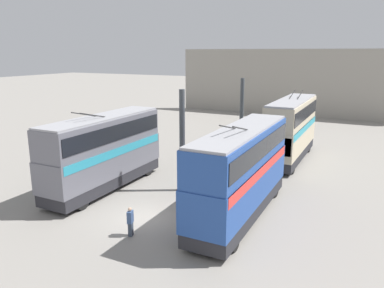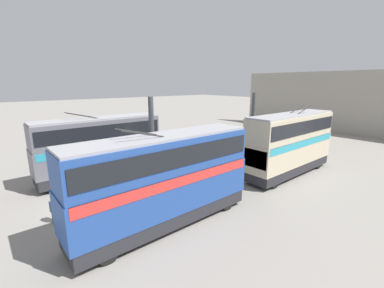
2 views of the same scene
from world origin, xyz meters
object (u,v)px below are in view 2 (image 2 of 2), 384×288
at_px(person_aisle_foreground, 54,209).
at_px(oil_drum, 235,150).
at_px(bus_right_near, 100,144).
at_px(person_by_left_row, 131,204).
at_px(bus_left_far, 290,140).
at_px(bus_left_near, 165,175).
at_px(person_aisle_midway, 231,154).

height_order(person_aisle_foreground, oil_drum, person_aisle_foreground).
bearing_deg(person_aisle_foreground, bus_right_near, -57.56).
distance_m(person_aisle_foreground, person_by_left_row, 4.35).
bearing_deg(bus_right_near, bus_left_far, -37.60).
xyz_separation_m(bus_left_near, person_aisle_midway, (12.23, 5.85, -2.20)).
distance_m(bus_left_near, person_by_left_row, 3.22).
bearing_deg(bus_left_far, person_aisle_foreground, 166.53).
relative_size(bus_right_near, person_by_left_row, 6.45).
distance_m(bus_left_far, person_aisle_foreground, 18.80).
distance_m(person_by_left_row, oil_drum, 17.14).
height_order(person_by_left_row, person_aisle_midway, person_by_left_row).
height_order(bus_left_far, person_aisle_foreground, bus_left_far).
distance_m(bus_left_far, bus_right_near, 16.52).
relative_size(person_aisle_foreground, oil_drum, 1.91).
bearing_deg(bus_left_far, bus_left_near, -180.00).
height_order(bus_left_far, person_aisle_midway, bus_left_far).
distance_m(bus_left_near, person_aisle_foreground, 6.86).
bearing_deg(bus_right_near, oil_drum, -9.15).
xyz_separation_m(bus_left_near, person_by_left_row, (-1.11, 2.11, -2.16)).
relative_size(bus_left_near, oil_drum, 13.04).
bearing_deg(oil_drum, bus_left_near, -153.00).
bearing_deg(person_aisle_midway, oil_drum, -116.89).
relative_size(bus_left_near, person_aisle_midway, 7.01).
relative_size(bus_left_near, bus_right_near, 1.05).
distance_m(bus_left_near, bus_right_near, 10.08).
relative_size(bus_left_near, person_aisle_foreground, 6.83).
xyz_separation_m(person_aisle_foreground, person_aisle_midway, (17.07, 1.50, -0.02)).
bearing_deg(oil_drum, bus_right_near, 170.85).
bearing_deg(bus_left_near, person_aisle_foreground, 138.08).
height_order(person_aisle_midway, oil_drum, person_aisle_midway).
xyz_separation_m(person_aisle_foreground, oil_drum, (19.93, 3.34, -0.42)).
bearing_deg(person_aisle_foreground, person_by_left_row, -137.05).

